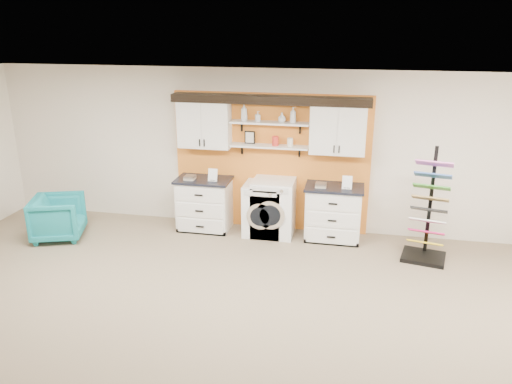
% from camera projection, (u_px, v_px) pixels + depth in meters
% --- Properties ---
extents(floor, '(10.00, 10.00, 0.00)m').
position_uv_depth(floor, '(207.00, 366.00, 5.39)').
color(floor, '#86735A').
rests_on(floor, ground).
extents(ceiling, '(10.00, 10.00, 0.00)m').
position_uv_depth(ceiling, '(197.00, 106.00, 4.48)').
color(ceiling, white).
rests_on(ceiling, wall_back).
extents(wall_back, '(10.00, 0.00, 10.00)m').
position_uv_depth(wall_back, '(271.00, 151.00, 8.65)').
color(wall_back, beige).
rests_on(wall_back, floor).
extents(accent_panel, '(3.40, 0.07, 2.40)m').
position_uv_depth(accent_panel, '(271.00, 162.00, 8.68)').
color(accent_panel, orange).
rests_on(accent_panel, wall_back).
extents(upper_cabinet_left, '(0.90, 0.35, 0.84)m').
position_uv_depth(upper_cabinet_left, '(204.00, 123.00, 8.51)').
color(upper_cabinet_left, white).
rests_on(upper_cabinet_left, wall_back).
extents(upper_cabinet_right, '(0.90, 0.35, 0.84)m').
position_uv_depth(upper_cabinet_right, '(338.00, 129.00, 8.09)').
color(upper_cabinet_right, white).
rests_on(upper_cabinet_right, wall_back).
extents(shelf_lower, '(1.32, 0.28, 0.03)m').
position_uv_depth(shelf_lower, '(269.00, 146.00, 8.42)').
color(shelf_lower, white).
rests_on(shelf_lower, wall_back).
extents(shelf_upper, '(1.32, 0.28, 0.03)m').
position_uv_depth(shelf_upper, '(270.00, 123.00, 8.29)').
color(shelf_upper, white).
rests_on(shelf_upper, wall_back).
extents(crown_molding, '(3.30, 0.41, 0.13)m').
position_uv_depth(crown_molding, '(270.00, 99.00, 8.17)').
color(crown_molding, black).
rests_on(crown_molding, wall_back).
extents(picture_frame, '(0.18, 0.02, 0.22)m').
position_uv_depth(picture_frame, '(250.00, 137.00, 8.49)').
color(picture_frame, black).
rests_on(picture_frame, shelf_lower).
extents(canister_red, '(0.11, 0.11, 0.16)m').
position_uv_depth(canister_red, '(275.00, 141.00, 8.37)').
color(canister_red, red).
rests_on(canister_red, shelf_lower).
extents(canister_cream, '(0.10, 0.10, 0.14)m').
position_uv_depth(canister_cream, '(290.00, 142.00, 8.32)').
color(canister_cream, silver).
rests_on(canister_cream, shelf_lower).
extents(base_cabinet_left, '(0.95, 0.66, 0.93)m').
position_uv_depth(base_cabinet_left, '(205.00, 204.00, 8.83)').
color(base_cabinet_left, white).
rests_on(base_cabinet_left, floor).
extents(base_cabinet_right, '(0.96, 0.66, 0.94)m').
position_uv_depth(base_cabinet_right, '(333.00, 213.00, 8.40)').
color(base_cabinet_right, white).
rests_on(base_cabinet_right, floor).
extents(washer, '(0.65, 0.71, 0.91)m').
position_uv_depth(washer, '(264.00, 209.00, 8.63)').
color(washer, white).
rests_on(washer, floor).
extents(dryer, '(0.71, 0.71, 0.99)m').
position_uv_depth(dryer, '(274.00, 207.00, 8.58)').
color(dryer, white).
rests_on(dryer, floor).
extents(sample_rack, '(0.74, 0.65, 1.77)m').
position_uv_depth(sample_rack, '(427.00, 226.00, 7.66)').
color(sample_rack, black).
rests_on(sample_rack, floor).
extents(armchair, '(1.02, 1.01, 0.74)m').
position_uv_depth(armchair, '(58.00, 218.00, 8.47)').
color(armchair, '#147A82').
rests_on(armchair, floor).
extents(soap_bottle_a, '(0.15, 0.15, 0.29)m').
position_uv_depth(soap_bottle_a, '(244.00, 112.00, 8.32)').
color(soap_bottle_a, silver).
rests_on(soap_bottle_a, shelf_upper).
extents(soap_bottle_b, '(0.10, 0.10, 0.17)m').
position_uv_depth(soap_bottle_b, '(258.00, 116.00, 8.29)').
color(soap_bottle_b, silver).
rests_on(soap_bottle_b, shelf_upper).
extents(soap_bottle_c, '(0.14, 0.14, 0.16)m').
position_uv_depth(soap_bottle_c, '(282.00, 117.00, 8.22)').
color(soap_bottle_c, silver).
rests_on(soap_bottle_c, shelf_upper).
extents(soap_bottle_d, '(0.14, 0.14, 0.26)m').
position_uv_depth(soap_bottle_d, '(293.00, 115.00, 8.17)').
color(soap_bottle_d, silver).
rests_on(soap_bottle_d, shelf_upper).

